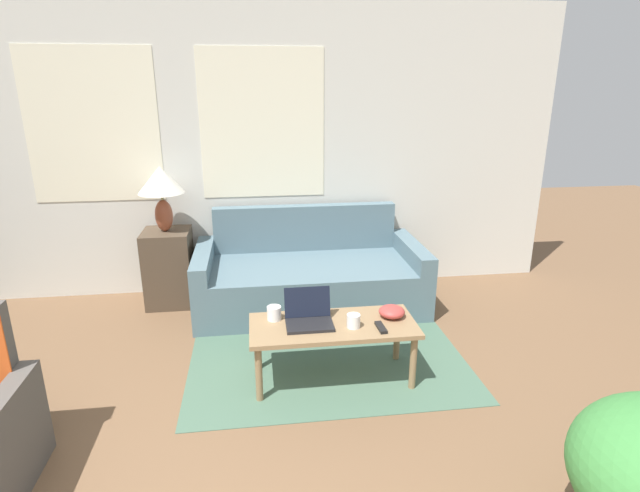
{
  "coord_description": "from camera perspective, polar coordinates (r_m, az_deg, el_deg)",
  "views": [
    {
      "loc": [
        0.53,
        -0.81,
        1.88
      ],
      "look_at": [
        1.0,
        2.66,
        0.75
      ],
      "focal_mm": 28.0,
      "sensor_mm": 36.0,
      "label": 1
    }
  ],
  "objects": [
    {
      "name": "wall_back",
      "position": [
        4.67,
        -14.45,
        10.28
      ],
      "size": [
        6.77,
        0.06,
        2.6
      ],
      "color": "silver",
      "rests_on": "ground_plane"
    },
    {
      "name": "rug",
      "position": [
        3.98,
        0.11,
        -10.28
      ],
      "size": [
        1.95,
        2.05,
        0.01
      ],
      "color": "#476651",
      "rests_on": "ground_plane"
    },
    {
      "name": "couch",
      "position": [
        4.46,
        -1.23,
        -3.55
      ],
      "size": [
        1.96,
        0.93,
        0.83
      ],
      "color": "slate",
      "rests_on": "ground_plane"
    },
    {
      "name": "side_table",
      "position": [
        4.63,
        -16.86,
        -2.37
      ],
      "size": [
        0.4,
        0.4,
        0.68
      ],
      "color": "#4C3D2D",
      "rests_on": "ground_plane"
    },
    {
      "name": "table_lamp",
      "position": [
        4.44,
        -17.71,
        6.62
      ],
      "size": [
        0.39,
        0.39,
        0.56
      ],
      "color": "brown",
      "rests_on": "side_table"
    },
    {
      "name": "coffee_table",
      "position": [
        3.3,
        1.51,
        -9.6
      ],
      "size": [
        1.08,
        0.47,
        0.4
      ],
      "color": "#8E704C",
      "rests_on": "ground_plane"
    },
    {
      "name": "laptop",
      "position": [
        3.27,
        -1.3,
        -8.03
      ],
      "size": [
        0.3,
        0.26,
        0.21
      ],
      "color": "black",
      "rests_on": "coffee_table"
    },
    {
      "name": "cup_navy",
      "position": [
        3.33,
        -5.26,
        -7.64
      ],
      "size": [
        0.09,
        0.09,
        0.09
      ],
      "color": "white",
      "rests_on": "coffee_table"
    },
    {
      "name": "cup_yellow",
      "position": [
        3.23,
        3.85,
        -8.54
      ],
      "size": [
        0.09,
        0.09,
        0.09
      ],
      "color": "white",
      "rests_on": "coffee_table"
    },
    {
      "name": "snack_bowl",
      "position": [
        3.39,
        8.2,
        -7.43
      ],
      "size": [
        0.17,
        0.17,
        0.08
      ],
      "color": "#B23D38",
      "rests_on": "coffee_table"
    },
    {
      "name": "tv_remote",
      "position": [
        3.24,
        6.98,
        -9.22
      ],
      "size": [
        0.05,
        0.15,
        0.02
      ],
      "color": "black",
      "rests_on": "coffee_table"
    }
  ]
}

